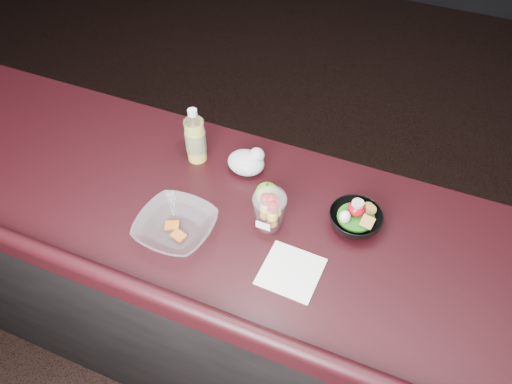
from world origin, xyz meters
TOP-DOWN VIEW (x-y plane):
  - room_shell at (0.00, 0.00)m, footprint 8.00×8.00m
  - counter at (0.00, 0.30)m, footprint 4.06×0.71m
  - lemonade_bottle at (-0.24, 0.47)m, footprint 0.07×0.07m
  - fruit_cup at (0.09, 0.30)m, footprint 0.10×0.10m
  - green_apple at (0.05, 0.38)m, footprint 0.07×0.07m
  - plastic_bag at (-0.06, 0.48)m, footprint 0.12×0.10m
  - snack_bowl at (0.33, 0.40)m, footprint 0.17×0.17m
  - takeout_bowl at (-0.15, 0.16)m, footprint 0.24×0.24m
  - paper_napkin at (0.21, 0.16)m, footprint 0.17×0.17m

SIDE VIEW (x-z plane):
  - counter at x=0.00m, z-range 0.00..1.02m
  - paper_napkin at x=0.21m, z-range 1.02..1.02m
  - takeout_bowl at x=-0.15m, z-range 1.02..1.08m
  - snack_bowl at x=0.33m, z-range 1.01..1.09m
  - green_apple at x=0.05m, z-range 1.02..1.09m
  - plastic_bag at x=-0.06m, z-range 1.01..1.11m
  - fruit_cup at x=0.09m, z-range 1.02..1.16m
  - lemonade_bottle at x=-0.24m, z-range 1.00..1.21m
  - room_shell at x=0.00m, z-range -2.17..5.83m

